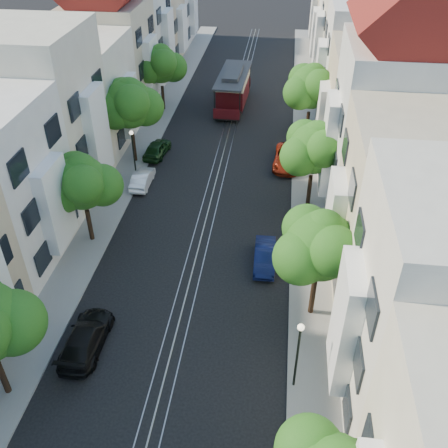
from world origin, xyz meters
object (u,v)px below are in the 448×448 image
(tree_e_c, at_px, (315,150))
(parked_car_w_mid, at_px, (142,179))
(tree_e_d, at_px, (312,88))
(parked_car_e_mid, at_px, (265,256))
(lamp_west, at_px, (133,148))
(parked_car_w_far, at_px, (157,148))
(parked_car_w_near, at_px, (86,338))
(tree_w_d, at_px, (161,65))
(tree_w_b, at_px, (83,184))
(parked_car_e_far, at_px, (288,158))
(lamp_east, at_px, (298,347))
(cable_car, at_px, (233,87))
(tree_w_c, at_px, (130,105))
(tree_e_b, at_px, (321,247))

(tree_e_c, xyz_separation_m, parked_car_w_mid, (-12.86, 1.32, -4.01))
(tree_e_d, bearing_deg, parked_car_e_mid, -99.00)
(lamp_west, relative_size, parked_car_w_far, 1.07)
(parked_car_w_near, bearing_deg, tree_w_d, -84.79)
(tree_w_b, relative_size, parked_car_w_near, 1.36)
(parked_car_e_far, bearing_deg, tree_w_b, -133.74)
(lamp_west, relative_size, parked_car_e_mid, 1.12)
(parked_car_w_near, bearing_deg, parked_car_e_mid, -138.41)
(lamp_east, distance_m, parked_car_w_far, 25.37)
(cable_car, bearing_deg, tree_w_c, -115.85)
(tree_w_c, xyz_separation_m, parked_car_w_far, (1.54, 1.32, -4.41))
(tree_w_b, xyz_separation_m, tree_w_c, (0.00, 11.00, 0.67))
(tree_e_b, relative_size, parked_car_w_mid, 1.87)
(tree_w_c, bearing_deg, parked_car_e_far, 4.01)
(lamp_west, xyz_separation_m, parked_car_w_mid, (0.70, -0.70, -2.26))
(tree_e_d, xyz_separation_m, cable_car, (-7.53, 6.87, -2.84))
(tree_e_b, distance_m, tree_e_c, 11.00)
(tree_w_b, xyz_separation_m, parked_car_e_mid, (11.54, -1.05, -3.79))
(tree_e_b, distance_m, lamp_west, 18.90)
(lamp_west, bearing_deg, parked_car_w_near, -83.57)
(tree_e_c, distance_m, tree_w_d, 21.53)
(parked_car_w_mid, bearing_deg, lamp_west, -45.11)
(tree_e_d, distance_m, parked_car_w_near, 28.65)
(tree_w_d, distance_m, parked_car_e_mid, 26.09)
(tree_w_c, distance_m, lamp_west, 3.81)
(tree_e_b, xyz_separation_m, lamp_east, (-0.96, -4.98, -1.89))
(tree_w_b, relative_size, lamp_west, 1.51)
(tree_w_c, relative_size, parked_car_e_far, 1.45)
(tree_e_b, relative_size, cable_car, 0.74)
(cable_car, xyz_separation_m, parked_car_w_mid, (-5.33, -16.54, -1.44))
(lamp_west, height_order, parked_car_w_near, lamp_west)
(tree_w_b, bearing_deg, parked_car_w_far, 82.88)
(cable_car, height_order, parked_car_e_far, cable_car)
(tree_e_c, bearing_deg, parked_car_w_far, 153.82)
(tree_w_b, bearing_deg, tree_w_c, 90.00)
(tree_e_c, height_order, parked_car_e_far, tree_e_c)
(lamp_east, bearing_deg, parked_car_e_far, 91.83)
(parked_car_w_mid, bearing_deg, parked_car_e_mid, 139.98)
(lamp_east, bearing_deg, tree_w_d, 112.80)
(tree_w_b, bearing_deg, parked_car_e_mid, -5.22)
(lamp_west, height_order, cable_car, lamp_west)
(tree_e_d, xyz_separation_m, parked_car_e_mid, (-2.86, -18.05, -4.25))
(tree_e_b, bearing_deg, parked_car_w_near, -161.83)
(tree_e_c, height_order, cable_car, tree_e_c)
(tree_e_b, bearing_deg, tree_e_c, 90.00)
(lamp_east, bearing_deg, tree_w_c, 122.65)
(tree_w_c, height_order, parked_car_w_far, tree_w_c)
(tree_e_d, distance_m, parked_car_w_mid, 16.65)
(tree_w_c, distance_m, parked_car_e_mid, 17.27)
(lamp_east, bearing_deg, tree_w_b, 143.42)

